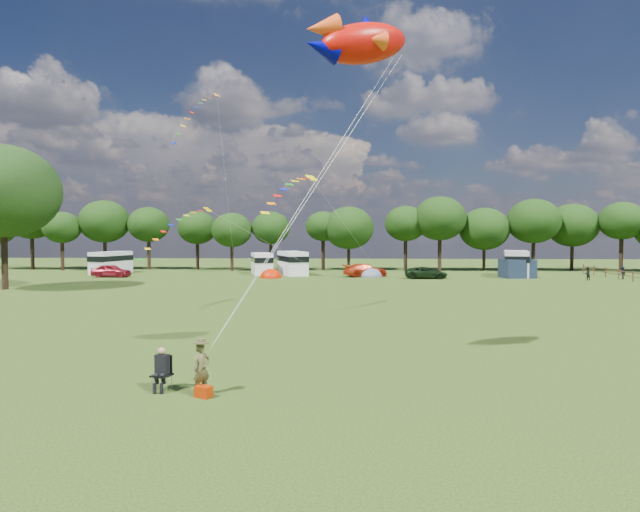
{
  "coord_description": "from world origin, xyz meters",
  "views": [
    {
      "loc": [
        1.35,
        -19.48,
        5.16
      ],
      "look_at": [
        0.0,
        8.0,
        4.0
      ],
      "focal_mm": 30.0,
      "sensor_mm": 36.0,
      "label": 1
    }
  ],
  "objects_px": {
    "campervan_a": "(111,262)",
    "camp_chair": "(162,364)",
    "big_tree": "(3,191)",
    "campervan_d": "(516,263)",
    "kite_flyer": "(201,369)",
    "car_c": "(365,270)",
    "walker_a": "(587,274)",
    "tent_orange": "(271,278)",
    "fish_kite": "(356,42)",
    "campervan_c": "(292,262)",
    "car_a": "(111,271)",
    "campervan_b": "(262,263)",
    "walker_b": "(622,273)",
    "tent_greyblue": "(370,277)",
    "car_d": "(426,273)"
  },
  "relations": [
    {
      "from": "campervan_a",
      "to": "camp_chair",
      "type": "bearing_deg",
      "value": -139.0
    },
    {
      "from": "big_tree",
      "to": "campervan_d",
      "type": "bearing_deg",
      "value": 18.79
    },
    {
      "from": "campervan_d",
      "to": "kite_flyer",
      "type": "distance_m",
      "value": 54.48
    },
    {
      "from": "car_c",
      "to": "walker_a",
      "type": "distance_m",
      "value": 24.53
    },
    {
      "from": "kite_flyer",
      "to": "camp_chair",
      "type": "xyz_separation_m",
      "value": [
        -1.42,
        0.45,
        0.02
      ]
    },
    {
      "from": "tent_orange",
      "to": "fish_kite",
      "type": "bearing_deg",
      "value": -77.67
    },
    {
      "from": "campervan_c",
      "to": "fish_kite",
      "type": "relative_size",
      "value": 1.49
    },
    {
      "from": "big_tree",
      "to": "car_a",
      "type": "height_order",
      "value": "big_tree"
    },
    {
      "from": "car_c",
      "to": "fish_kite",
      "type": "relative_size",
      "value": 1.19
    },
    {
      "from": "campervan_b",
      "to": "fish_kite",
      "type": "distance_m",
      "value": 49.54
    },
    {
      "from": "car_a",
      "to": "walker_b",
      "type": "distance_m",
      "value": 58.95
    },
    {
      "from": "tent_greyblue",
      "to": "big_tree",
      "type": "bearing_deg",
      "value": -154.81
    },
    {
      "from": "big_tree",
      "to": "kite_flyer",
      "type": "xyz_separation_m",
      "value": [
        26.73,
        -30.8,
        -8.18
      ]
    },
    {
      "from": "car_a",
      "to": "campervan_d",
      "type": "bearing_deg",
      "value": -84.57
    },
    {
      "from": "car_a",
      "to": "campervan_c",
      "type": "relative_size",
      "value": 0.71
    },
    {
      "from": "campervan_b",
      "to": "fish_kite",
      "type": "bearing_deg",
      "value": 178.07
    },
    {
      "from": "campervan_a",
      "to": "fish_kite",
      "type": "xyz_separation_m",
      "value": [
        30.57,
        -47.03,
        10.73
      ]
    },
    {
      "from": "tent_orange",
      "to": "kite_flyer",
      "type": "bearing_deg",
      "value": -84.76
    },
    {
      "from": "car_a",
      "to": "car_d",
      "type": "xyz_separation_m",
      "value": [
        36.89,
        -0.12,
        -0.1
      ]
    },
    {
      "from": "big_tree",
      "to": "fish_kite",
      "type": "relative_size",
      "value": 3.07
    },
    {
      "from": "campervan_b",
      "to": "kite_flyer",
      "type": "xyz_separation_m",
      "value": [
        6.07,
        -50.52,
        -0.6
      ]
    },
    {
      "from": "campervan_a",
      "to": "campervan_c",
      "type": "height_order",
      "value": "campervan_c"
    },
    {
      "from": "campervan_c",
      "to": "car_a",
      "type": "bearing_deg",
      "value": 81.45
    },
    {
      "from": "car_c",
      "to": "fish_kite",
      "type": "xyz_separation_m",
      "value": [
        -1.96,
        -43.64,
        11.48
      ]
    },
    {
      "from": "campervan_d",
      "to": "big_tree",
      "type": "bearing_deg",
      "value": 123.75
    },
    {
      "from": "campervan_b",
      "to": "tent_orange",
      "type": "xyz_separation_m",
      "value": [
        1.94,
        -5.49,
        -1.41
      ]
    },
    {
      "from": "car_a",
      "to": "campervan_a",
      "type": "height_order",
      "value": "campervan_a"
    },
    {
      "from": "kite_flyer",
      "to": "fish_kite",
      "type": "relative_size",
      "value": 0.39
    },
    {
      "from": "car_d",
      "to": "campervan_c",
      "type": "distance_m",
      "value": 16.57
    },
    {
      "from": "kite_flyer",
      "to": "walker_a",
      "type": "distance_m",
      "value": 53.42
    },
    {
      "from": "big_tree",
      "to": "car_c",
      "type": "distance_m",
      "value": 38.29
    },
    {
      "from": "big_tree",
      "to": "walker_b",
      "type": "relative_size",
      "value": 9.06
    },
    {
      "from": "fish_kite",
      "to": "campervan_a",
      "type": "bearing_deg",
      "value": 99.6
    },
    {
      "from": "kite_flyer",
      "to": "walker_b",
      "type": "distance_m",
      "value": 57.6
    },
    {
      "from": "campervan_b",
      "to": "campervan_d",
      "type": "relative_size",
      "value": 0.87
    },
    {
      "from": "campervan_b",
      "to": "fish_kite",
      "type": "relative_size",
      "value": 1.36
    },
    {
      "from": "campervan_c",
      "to": "kite_flyer",
      "type": "xyz_separation_m",
      "value": [
        2.08,
        -49.6,
        -0.73
      ]
    },
    {
      "from": "tent_greyblue",
      "to": "car_a",
      "type": "bearing_deg",
      "value": -176.44
    },
    {
      "from": "tent_greyblue",
      "to": "camp_chair",
      "type": "distance_m",
      "value": 47.29
    },
    {
      "from": "tent_orange",
      "to": "walker_a",
      "type": "xyz_separation_m",
      "value": [
        35.3,
        -1.64,
        0.72
      ]
    },
    {
      "from": "car_a",
      "to": "car_d",
      "type": "distance_m",
      "value": 36.89
    },
    {
      "from": "camp_chair",
      "to": "car_c",
      "type": "bearing_deg",
      "value": 94.52
    },
    {
      "from": "car_d",
      "to": "campervan_c",
      "type": "relative_size",
      "value": 0.76
    },
    {
      "from": "tent_greyblue",
      "to": "walker_a",
      "type": "height_order",
      "value": "walker_a"
    },
    {
      "from": "car_d",
      "to": "fish_kite",
      "type": "distance_m",
      "value": 43.9
    },
    {
      "from": "campervan_b",
      "to": "camp_chair",
      "type": "xyz_separation_m",
      "value": [
        4.65,
        -50.07,
        -0.58
      ]
    },
    {
      "from": "campervan_b",
      "to": "tent_greyblue",
      "type": "height_order",
      "value": "campervan_b"
    },
    {
      "from": "campervan_b",
      "to": "kite_flyer",
      "type": "height_order",
      "value": "campervan_b"
    },
    {
      "from": "car_d",
      "to": "car_a",
      "type": "bearing_deg",
      "value": 90.12
    },
    {
      "from": "campervan_d",
      "to": "kite_flyer",
      "type": "height_order",
      "value": "campervan_d"
    }
  ]
}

